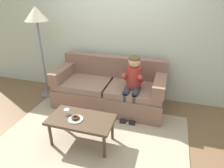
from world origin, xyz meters
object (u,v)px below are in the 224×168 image
Objects in this scene: couch at (110,89)px; mug at (67,112)px; coffee_table at (81,121)px; floor_lamp at (37,20)px; donut at (76,118)px; toy_controller at (59,120)px; person_child at (133,81)px.

mug is at bearing -104.75° from couch.
mug is (-0.24, 0.03, 0.10)m from coffee_table.
couch reaches higher than mug.
floor_lamp is (-1.11, 1.14, 1.09)m from mug.
donut is at bearing -43.43° from floor_lamp.
toy_controller is (-0.67, -0.82, -0.31)m from couch.
coffee_table is at bearing -119.14° from person_child.
person_child reaches higher than toy_controller.
person_child is 1.46m from toy_controller.
donut is at bearing -11.28° from toy_controller.
floor_lamp is (-1.29, 1.22, 1.11)m from donut.
mug is (-0.78, -0.94, -0.19)m from person_child.
mug reaches higher than donut.
donut is 0.07× the size of floor_lamp.
floor_lamp is at bearing 174.10° from person_child.
person_child reaches higher than couch.
couch is 1.10m from toy_controller.
coffee_table reaches higher than toy_controller.
person_child is at bearing -23.00° from couch.
person_child is (0.54, 0.98, 0.29)m from coffee_table.
couch is 1.88× the size of person_child.
couch is 2.20× the size of coffee_table.
floor_lamp is at bearing 138.98° from coffee_table.
floor_lamp is at bearing 134.28° from mug.
toy_controller is at bearing 149.25° from coffee_table.
donut is (-0.13, -1.23, 0.13)m from couch.
coffee_table is at bearing -93.17° from couch.
couch is 0.62m from person_child.
person_child is 1.24m from mug.
coffee_table is 0.52× the size of floor_lamp.
couch is at bearing 86.83° from coffee_table.
toy_controller is at bearing -47.63° from floor_lamp.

